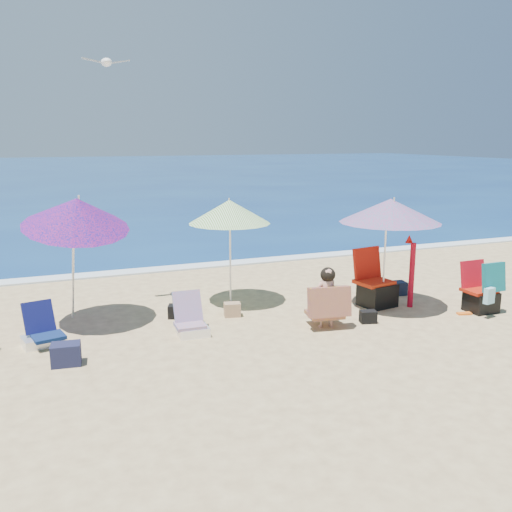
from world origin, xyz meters
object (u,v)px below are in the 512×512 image
object	(u,v)px
camp_chair_left	(375,289)
umbrella_blue	(76,213)
chair_rainbow	(191,324)
chair_navy	(41,334)
umbrella_turquoise	(390,211)
person_center	(327,299)
umbrella_striped	(229,212)
seagull	(106,62)
furled_umbrella	(411,268)
camp_chair_right	(482,294)

from	to	relation	value
camp_chair_left	umbrella_blue	bearing A→B (deg)	171.23
chair_rainbow	chair_navy	bearing A→B (deg)	170.66
umbrella_turquoise	chair_navy	bearing A→B (deg)	176.43
umbrella_blue	person_center	distance (m)	4.17
umbrella_striped	chair_navy	distance (m)	3.72
umbrella_turquoise	seagull	distance (m)	5.37
chair_rainbow	person_center	world-z (taller)	person_center
chair_navy	seagull	distance (m)	4.50
umbrella_striped	camp_chair_left	distance (m)	2.99
chair_navy	camp_chair_left	bearing A→B (deg)	-1.27
umbrella_striped	furled_umbrella	xyz separation A→B (m)	(2.97, -1.32, -0.99)
umbrella_turquoise	camp_chair_left	distance (m)	1.47
person_center	umbrella_turquoise	bearing A→B (deg)	19.15
furled_umbrella	chair_rainbow	xyz separation A→B (m)	(-4.06, 0.04, -0.54)
furled_umbrella	camp_chair_left	xyz separation A→B (m)	(-0.55, 0.27, -0.40)
camp_chair_left	person_center	size ratio (longest dim) A/B	1.05
umbrella_blue	chair_rainbow	distance (m)	2.49
umbrella_turquoise	umbrella_striped	world-z (taller)	umbrella_turquoise
umbrella_blue	chair_navy	bearing A→B (deg)	-135.08
camp_chair_left	seagull	bearing A→B (deg)	160.02
umbrella_striped	seagull	distance (m)	3.21
umbrella_blue	camp_chair_left	bearing A→B (deg)	-8.77
umbrella_turquoise	furled_umbrella	distance (m)	1.16
umbrella_striped	chair_rainbow	distance (m)	2.28
chair_navy	seagull	size ratio (longest dim) A/B	0.86
umbrella_turquoise	chair_rainbow	distance (m)	3.91
chair_rainbow	camp_chair_right	size ratio (longest dim) A/B	0.69
umbrella_striped	seagull	bearing A→B (deg)	164.56
umbrella_striped	umbrella_turquoise	bearing A→B (deg)	-27.24
chair_navy	chair_rainbow	xyz separation A→B (m)	(2.18, -0.36, 0.00)
chair_rainbow	seagull	bearing A→B (deg)	115.04
furled_umbrella	person_center	size ratio (longest dim) A/B	1.31
furled_umbrella	seagull	size ratio (longest dim) A/B	1.66
person_center	camp_chair_right	bearing A→B (deg)	-5.13
seagull	person_center	bearing A→B (deg)	-38.25
umbrella_blue	chair_navy	xyz separation A→B (m)	(-0.65, -0.65, -1.69)
umbrella_striped	seagull	xyz separation A→B (m)	(-1.93, 0.53, 2.50)
umbrella_blue	chair_rainbow	bearing A→B (deg)	-33.45
umbrella_blue	camp_chair_left	size ratio (longest dim) A/B	2.17
umbrella_turquoise	camp_chair_left	size ratio (longest dim) A/B	2.04
camp_chair_left	umbrella_striped	bearing A→B (deg)	156.59
umbrella_blue	furled_umbrella	xyz separation A→B (m)	(5.58, -1.05, -1.14)
chair_navy	camp_chair_left	xyz separation A→B (m)	(5.69, -0.13, 0.15)
furled_umbrella	umbrella_turquoise	bearing A→B (deg)	175.40
chair_navy	camp_chair_right	distance (m)	7.30
umbrella_turquoise	chair_navy	size ratio (longest dim) A/B	3.14
camp_chair_right	camp_chair_left	bearing A→B (deg)	146.52
furled_umbrella	person_center	bearing A→B (deg)	-166.40
umbrella_striped	furled_umbrella	size ratio (longest dim) A/B	1.51
umbrella_striped	chair_rainbow	bearing A→B (deg)	-130.16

